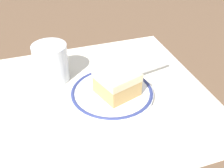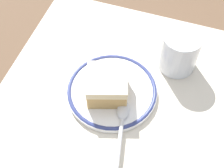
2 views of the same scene
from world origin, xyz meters
name	(u,v)px [view 1 (image 1 of 2)]	position (x,y,z in m)	size (l,w,h in m)	color
ground_plane	(104,96)	(0.00, 0.00, 0.00)	(2.40, 2.40, 0.00)	brown
placemat	(104,96)	(0.00, 0.00, 0.00)	(0.45, 0.44, 0.00)	beige
plate	(112,93)	(0.01, 0.02, 0.01)	(0.17, 0.17, 0.01)	white
cake_slice	(117,83)	(0.01, 0.02, 0.04)	(0.09, 0.09, 0.05)	tan
spoon	(133,74)	(-0.03, 0.08, 0.02)	(0.04, 0.14, 0.01)	silver
cup	(51,65)	(-0.10, -0.09, 0.04)	(0.08, 0.08, 0.08)	silver
napkin	(197,121)	(0.13, 0.14, 0.00)	(0.13, 0.14, 0.00)	white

